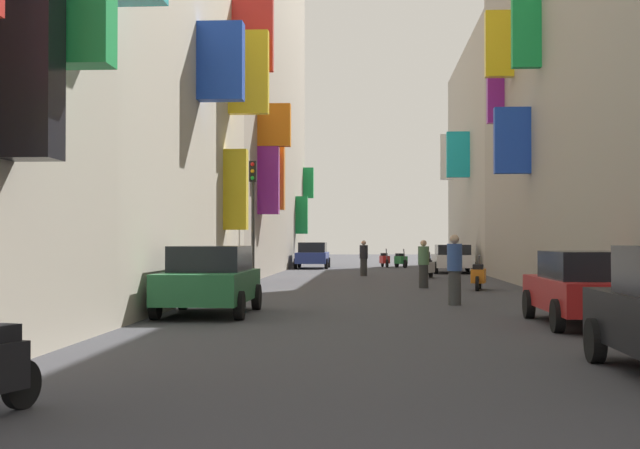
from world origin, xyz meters
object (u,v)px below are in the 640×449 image
object	(u,v)px
traffic_light_near_corner	(253,201)
parked_car_white	(452,258)
scooter_orange	(478,276)
pedestrian_near_right	(424,264)
scooter_red	(385,260)
pedestrian_crossing	(455,270)
scooter_green	(401,260)
parked_car_green	(210,279)
scooter_silver	(427,267)
parked_car_blue	(313,255)
pedestrian_near_left	(364,258)
parked_car_red	(588,286)

from	to	relation	value
traffic_light_near_corner	parked_car_white	bearing A→B (deg)	57.13
scooter_orange	pedestrian_near_right	distance (m)	2.07
scooter_orange	scooter_red	distance (m)	24.70
pedestrian_crossing	scooter_red	bearing A→B (deg)	92.39
scooter_green	pedestrian_near_right	bearing A→B (deg)	-89.85
parked_car_green	scooter_silver	world-z (taller)	parked_car_green
parked_car_white	parked_car_blue	xyz separation A→B (m)	(-7.48, 7.01, 0.04)
parked_car_white	pedestrian_near_left	xyz separation A→B (m)	(-4.40, -4.09, 0.06)
scooter_green	pedestrian_near_right	world-z (taller)	pedestrian_near_right
scooter_silver	pedestrian_crossing	distance (m)	16.01
parked_car_green	traffic_light_near_corner	distance (m)	12.66
parked_car_red	pedestrian_near_left	distance (m)	23.84
scooter_orange	pedestrian_near_left	xyz separation A→B (m)	(-3.87, 11.24, 0.35)
scooter_silver	scooter_orange	bearing A→B (deg)	-82.92
parked_car_blue	scooter_green	world-z (taller)	parked_car_blue
traffic_light_near_corner	pedestrian_near_left	bearing A→B (deg)	65.93
parked_car_blue	scooter_green	xyz separation A→B (m)	(5.17, 1.00, -0.32)
pedestrian_near_right	parked_car_green	bearing A→B (deg)	-115.87
parked_car_white	traffic_light_near_corner	size ratio (longest dim) A/B	0.92
pedestrian_near_right	parked_car_blue	bearing A→B (deg)	103.81
scooter_orange	scooter_silver	size ratio (longest dim) A/B	1.06
pedestrian_crossing	parked_car_red	bearing A→B (deg)	-68.63
scooter_green	scooter_silver	bearing A→B (deg)	-87.35
parked_car_red	parked_car_white	size ratio (longest dim) A/B	1.05
parked_car_red	pedestrian_crossing	world-z (taller)	pedestrian_crossing
scooter_orange	pedestrian_near_left	distance (m)	11.90
parked_car_red	scooter_orange	xyz separation A→B (m)	(-0.64, 12.16, -0.29)
scooter_silver	pedestrian_near_left	distance (m)	3.51
scooter_silver	scooter_green	size ratio (longest dim) A/B	1.07
traffic_light_near_corner	scooter_orange	bearing A→B (deg)	-17.46
parked_car_red	pedestrian_near_left	world-z (taller)	pedestrian_near_left
parked_car_green	scooter_green	bearing A→B (deg)	80.96
parked_car_red	parked_car_white	distance (m)	27.50
parked_car_white	scooter_silver	bearing A→B (deg)	-104.79
pedestrian_crossing	scooter_orange	bearing A→B (deg)	78.44
parked_car_red	pedestrian_near_left	size ratio (longest dim) A/B	2.69
scooter_orange	traffic_light_near_corner	size ratio (longest dim) A/B	0.42
pedestrian_near_right	scooter_red	bearing A→B (deg)	92.42
parked_car_blue	scooter_red	distance (m)	4.78
pedestrian_near_left	parked_car_white	bearing A→B (deg)	42.94
scooter_red	pedestrian_near_left	xyz separation A→B (m)	(-1.15, -13.30, 0.35)
scooter_red	pedestrian_near_right	distance (m)	23.50
parked_car_red	pedestrian_near_left	xyz separation A→B (m)	(-4.51, 23.41, 0.06)
scooter_red	pedestrian_near_right	size ratio (longest dim) A/B	1.13
scooter_silver	traffic_light_near_corner	bearing A→B (deg)	-135.18
parked_car_green	scooter_green	distance (m)	33.75
parked_car_blue	scooter_orange	bearing A→B (deg)	-72.70
scooter_silver	traffic_light_near_corner	xyz separation A→B (m)	(-6.67, -6.63, 2.59)
parked_car_red	pedestrian_crossing	bearing A→B (deg)	111.37
parked_car_red	scooter_red	xyz separation A→B (m)	(-3.36, 36.71, -0.29)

